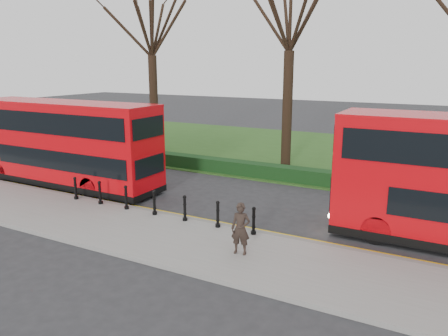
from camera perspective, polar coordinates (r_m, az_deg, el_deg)
The scene contains 12 objects.
ground at distance 19.77m, azimuth -7.84°, elevation -5.05°, with size 120.00×120.00×0.00m, color #28282B.
pavement at distance 17.57m, azimuth -13.64°, elevation -7.47°, with size 60.00×4.00×0.15m, color gray.
kerb at distance 19.00m, azimuth -9.62°, elevation -5.66°, with size 60.00×0.25×0.16m, color slate.
grass_verge at distance 32.68m, azimuth 7.80°, elevation 2.39°, with size 60.00×18.00×0.06m, color #2A501A.
hedge at distance 25.24m, azimuth 1.23°, elevation 0.10°, with size 60.00×0.90×0.80m, color black.
yellow_line_outer at distance 19.24m, azimuth -9.07°, elevation -5.60°, with size 60.00×0.10×0.01m, color yellow.
yellow_line_inner at distance 19.39m, azimuth -8.71°, elevation -5.44°, with size 60.00×0.10×0.01m, color yellow.
tree_left at distance 31.68m, azimuth -9.53°, elevation 18.28°, with size 7.91×7.91×12.36m.
tree_mid at distance 26.87m, azimuth 8.69°, elevation 19.74°, with size 8.13×8.13×12.70m.
bollard_row at distance 18.25m, azimuth -9.09°, elevation -4.53°, with size 9.14×0.15×1.00m.
bus_lead at distance 24.03m, azimuth -20.12°, elevation 2.97°, with size 10.98×2.52×4.37m.
pedestrian at distance 14.31m, azimuth 2.19°, elevation -7.93°, with size 0.63×0.41×1.73m, color #2D221C.
Camera 1 is at (11.17, -15.07, 6.24)m, focal length 35.00 mm.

